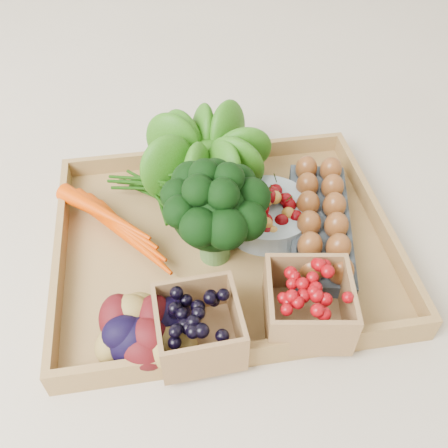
{
  "coord_description": "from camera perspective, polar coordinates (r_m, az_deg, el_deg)",
  "views": [
    {
      "loc": [
        -0.09,
        -0.55,
        0.65
      ],
      "look_at": [
        0.0,
        0.0,
        0.06
      ],
      "focal_mm": 40.0,
      "sensor_mm": 36.0,
      "label": 1
    }
  ],
  "objects": [
    {
      "name": "ground",
      "position": [
        0.86,
        0.0,
        -2.77
      ],
      "size": [
        4.0,
        4.0,
        0.0
      ],
      "primitive_type": "plane",
      "color": "beige",
      "rests_on": "ground"
    },
    {
      "name": "tray",
      "position": [
        0.85,
        0.0,
        -2.44
      ],
      "size": [
        0.55,
        0.45,
        0.01
      ],
      "primitive_type": "cube",
      "color": "#A57D45",
      "rests_on": "ground"
    },
    {
      "name": "carrots",
      "position": [
        0.86,
        -12.29,
        0.11
      ],
      "size": [
        0.22,
        0.15,
        0.05
      ],
      "primitive_type": null,
      "color": "#DC3E00",
      "rests_on": "tray"
    },
    {
      "name": "lettuce",
      "position": [
        0.9,
        -2.1,
        8.38
      ],
      "size": [
        0.16,
        0.16,
        0.16
      ],
      "primitive_type": "sphere",
      "color": "#1E470B",
      "rests_on": "tray"
    },
    {
      "name": "broccoli",
      "position": [
        0.78,
        -1.1,
        -0.43
      ],
      "size": [
        0.17,
        0.17,
        0.13
      ],
      "primitive_type": null,
      "color": "black",
      "rests_on": "tray"
    },
    {
      "name": "cherry_bowl",
      "position": [
        0.87,
        4.97,
        1.13
      ],
      "size": [
        0.16,
        0.16,
        0.04
      ],
      "primitive_type": "cylinder",
      "color": "#8C9EA5",
      "rests_on": "tray"
    },
    {
      "name": "egg_carton",
      "position": [
        0.86,
        10.85,
        -0.28
      ],
      "size": [
        0.16,
        0.3,
        0.03
      ],
      "primitive_type": "cube",
      "rotation": [
        0.0,
        0.0,
        -0.24
      ],
      "color": "#3D464E",
      "rests_on": "tray"
    },
    {
      "name": "potatoes",
      "position": [
        0.71,
        -9.68,
        -11.03
      ],
      "size": [
        0.16,
        0.16,
        0.09
      ],
      "primitive_type": null,
      "color": "#3E090D",
      "rests_on": "tray"
    },
    {
      "name": "punnet_blackberry",
      "position": [
        0.7,
        -2.92,
        -11.59
      ],
      "size": [
        0.12,
        0.12,
        0.08
      ],
      "primitive_type": "cube",
      "rotation": [
        0.0,
        0.0,
        0.05
      ],
      "color": "black",
      "rests_on": "tray"
    },
    {
      "name": "punnet_raspberry",
      "position": [
        0.73,
        9.58,
        -8.96
      ],
      "size": [
        0.14,
        0.14,
        0.08
      ],
      "primitive_type": "cube",
      "rotation": [
        0.0,
        0.0,
        -0.16
      ],
      "color": "maroon",
      "rests_on": "tray"
    }
  ]
}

